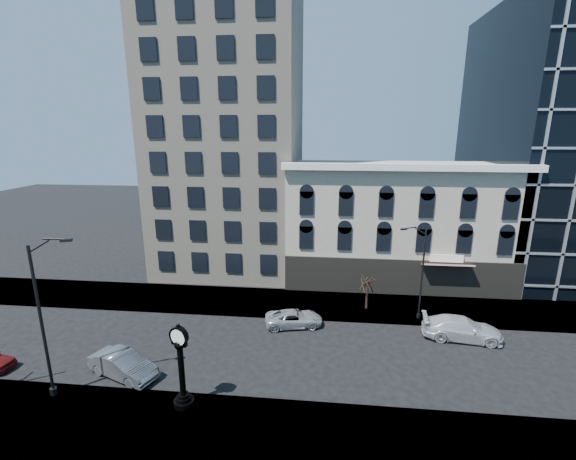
# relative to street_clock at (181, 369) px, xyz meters

# --- Properties ---
(ground) EXTENTS (160.00, 160.00, 0.00)m
(ground) POSITION_rel_street_clock_xyz_m (2.94, 6.04, -2.43)
(ground) COLOR black
(ground) RESTS_ON ground
(sidewalk_far) EXTENTS (160.00, 6.00, 0.12)m
(sidewalk_far) POSITION_rel_street_clock_xyz_m (2.94, 14.04, -2.37)
(sidewalk_far) COLOR gray
(sidewalk_far) RESTS_ON ground
(sidewalk_near) EXTENTS (160.00, 6.00, 0.12)m
(sidewalk_near) POSITION_rel_street_clock_xyz_m (2.94, -1.96, -2.37)
(sidewalk_near) COLOR gray
(sidewalk_near) RESTS_ON ground
(cream_tower) EXTENTS (15.90, 15.40, 42.50)m
(cream_tower) POSITION_rel_street_clock_xyz_m (-3.17, 24.92, 16.89)
(cream_tower) COLOR #BCAF98
(cream_tower) RESTS_ON ground
(victorian_row) EXTENTS (22.60, 11.19, 12.50)m
(victorian_row) POSITION_rel_street_clock_xyz_m (14.94, 21.93, 3.57)
(victorian_row) COLOR #B5AB95
(victorian_row) RESTS_ON ground
(street_clock) EXTENTS (1.16, 1.16, 5.11)m
(street_clock) POSITION_rel_street_clock_xyz_m (0.00, 0.00, 0.00)
(street_clock) COLOR black
(street_clock) RESTS_ON sidewalk_near
(street_lamp_near) EXTENTS (2.46, 1.04, 9.82)m
(street_lamp_near) POSITION_rel_street_clock_xyz_m (-7.34, 0.26, 5.10)
(street_lamp_near) COLOR black
(street_lamp_near) RESTS_ON sidewalk_near
(street_lamp_far) EXTENTS (2.05, 0.75, 8.07)m
(street_lamp_far) POSITION_rel_street_clock_xyz_m (15.13, 12.06, 3.78)
(street_lamp_far) COLOR black
(street_lamp_far) RESTS_ON sidewalk_far
(bare_tree_far) EXTENTS (2.12, 2.12, 3.64)m
(bare_tree_far) POSITION_rel_street_clock_xyz_m (11.53, 13.58, 0.43)
(bare_tree_far) COLOR black
(bare_tree_far) RESTS_ON sidewalk_far
(car_near_b) EXTENTS (5.08, 3.27, 1.58)m
(car_near_b) POSITION_rel_street_clock_xyz_m (-4.88, 2.34, -1.64)
(car_near_b) COLOR #595B60
(car_near_b) RESTS_ON ground
(car_far_a) EXTENTS (4.95, 3.04, 1.28)m
(car_far_a) POSITION_rel_street_clock_xyz_m (5.42, 10.02, -1.79)
(car_far_a) COLOR #A5A8AD
(car_far_a) RESTS_ON ground
(car_far_b) EXTENTS (5.97, 2.93, 1.67)m
(car_far_b) POSITION_rel_street_clock_xyz_m (18.25, 9.37, -1.59)
(car_far_b) COLOR silver
(car_far_b) RESTS_ON ground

